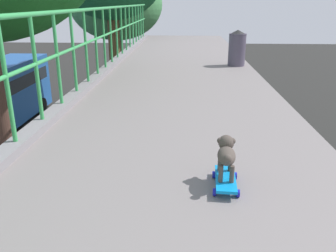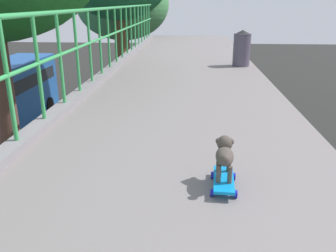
% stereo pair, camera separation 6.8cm
% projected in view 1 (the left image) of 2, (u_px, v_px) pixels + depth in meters
% --- Properties ---
extents(roadside_tree_farthest, '(4.93, 4.93, 8.28)m').
position_uv_depth(roadside_tree_farthest, '(116.00, 6.00, 18.87)').
color(roadside_tree_farthest, '#4F3A25').
rests_on(roadside_tree_farthest, ground).
extents(toy_skateboard, '(0.22, 0.44, 0.08)m').
position_uv_depth(toy_skateboard, '(225.00, 180.00, 2.78)').
color(toy_skateboard, '#0C89DB').
rests_on(toy_skateboard, overpass_deck).
extents(small_dog, '(0.16, 0.37, 0.30)m').
position_uv_depth(small_dog, '(226.00, 153.00, 2.77)').
color(small_dog, '#4C423B').
rests_on(small_dog, toy_skateboard).
extents(litter_bin, '(0.39, 0.39, 0.79)m').
position_uv_depth(litter_bin, '(237.00, 48.00, 7.95)').
color(litter_bin, '#4D4558').
rests_on(litter_bin, overpass_deck).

